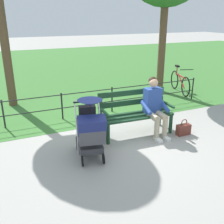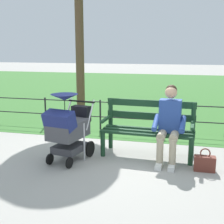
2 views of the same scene
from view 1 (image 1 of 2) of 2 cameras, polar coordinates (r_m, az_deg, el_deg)
The scene contains 8 objects.
ground_plane at distance 5.60m, azimuth -0.01°, elevation -6.00°, with size 60.00×60.00×0.00m, color #9E9B93.
grass_lawn at distance 13.76m, azimuth -15.18°, elevation 9.36°, with size 40.00×16.00×0.01m, color #3D7533.
park_bench at distance 5.73m, azimuth 5.05°, elevation 0.30°, with size 1.62×0.67×0.96m.
person_on_bench at distance 5.68m, azimuth 9.41°, elevation 1.53°, with size 0.55×0.74×1.28m.
stroller at distance 4.69m, azimuth -4.82°, elevation -3.53°, with size 0.66×0.96×1.15m.
handbag at distance 5.97m, azimuth 15.50°, elevation -3.71°, with size 0.32×0.14×0.37m.
park_fence at distance 6.80m, azimuth -5.35°, elevation 2.59°, with size 6.96×0.04×0.70m.
bicycle at distance 9.20m, azimuth 14.74°, elevation 6.42°, with size 0.58×1.61×0.89m.
Camera 1 is at (2.02, 4.58, 2.50)m, focal length 41.40 mm.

